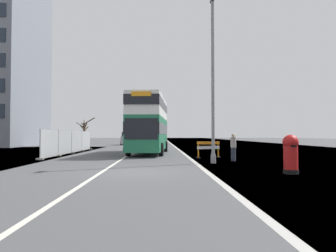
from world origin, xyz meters
TOP-DOWN VIEW (x-y plane):
  - ground at (0.62, 0.11)m, footprint 140.00×280.00m
  - double_decker_bus at (0.13, 12.73)m, footprint 3.30×10.47m
  - lamppost_foreground at (4.00, 3.86)m, footprint 0.29×0.70m
  - red_pillar_postbox at (6.37, -0.76)m, footprint 0.63×0.63m
  - roadworks_barrier at (4.34, 7.66)m, footprint 1.69×0.89m
  - construction_site_fence at (-6.55, 13.11)m, footprint 0.44×13.80m
  - car_oncoming_near at (0.05, 27.72)m, footprint 1.90×4.14m
  - car_receding_mid at (-4.03, 34.72)m, footprint 1.94×4.06m
  - bare_tree_far_verge_near at (-13.05, 43.99)m, footprint 3.52×2.53m
  - pedestrian_at_kerb at (5.48, 5.25)m, footprint 0.34×0.34m

SIDE VIEW (x-z plane):
  - ground at x=0.62m, z-range -0.10..0.00m
  - roadworks_barrier at x=4.34m, z-range 0.15..1.28m
  - pedestrian_at_kerb at x=5.48m, z-range 0.00..1.68m
  - red_pillar_postbox at x=6.37m, z-range 0.08..1.67m
  - construction_site_fence at x=-6.55m, z-range -0.05..1.93m
  - car_receding_mid at x=-4.03m, z-range -0.06..1.98m
  - car_oncoming_near at x=0.05m, z-range -0.06..2.04m
  - bare_tree_far_verge_near at x=-13.05m, z-range 0.00..4.88m
  - double_decker_bus at x=0.13m, z-range 0.15..4.84m
  - lamppost_foreground at x=4.00m, z-range -0.24..9.17m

